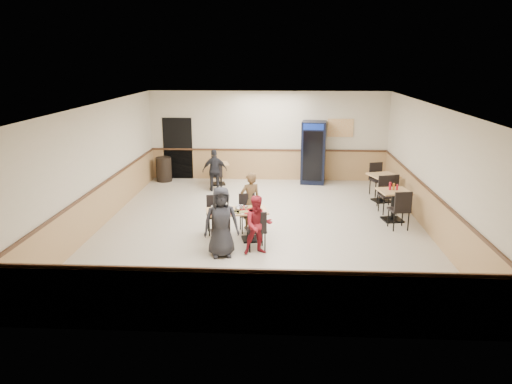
# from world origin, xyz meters

# --- Properties ---
(ground) EXTENTS (10.00, 10.00, 0.00)m
(ground) POSITION_xyz_m (0.00, 0.00, 0.00)
(ground) COLOR beige
(ground) RESTS_ON ground
(room_shell) EXTENTS (10.00, 10.00, 10.00)m
(room_shell) POSITION_xyz_m (1.78, 2.55, 0.58)
(room_shell) COLOR silver
(room_shell) RESTS_ON ground
(main_table) EXTENTS (1.48, 0.96, 0.73)m
(main_table) POSITION_xyz_m (-0.53, -1.02, 0.49)
(main_table) COLOR black
(main_table) RESTS_ON ground
(main_chairs) EXTENTS (1.53, 1.82, 0.93)m
(main_chairs) POSITION_xyz_m (-0.58, -1.03, 0.46)
(main_chairs) COLOR black
(main_chairs) RESTS_ON ground
(diner_woman_left) EXTENTS (0.82, 0.63, 1.50)m
(diner_woman_left) POSITION_xyz_m (-0.78, -1.92, 0.75)
(diner_woman_left) COLOR black
(diner_woman_left) RESTS_ON ground
(diner_woman_right) EXTENTS (0.73, 0.63, 1.28)m
(diner_woman_right) POSITION_xyz_m (-0.02, -1.76, 0.64)
(diner_woman_right) COLOR maroon
(diner_woman_right) RESTS_ON ground
(diner_man_opposite) EXTENTS (0.60, 0.52, 1.39)m
(diner_man_opposite) POSITION_xyz_m (-0.28, -0.12, 0.70)
(diner_man_opposite) COLOR brown
(diner_man_opposite) RESTS_ON ground
(lone_diner) EXTENTS (0.83, 0.51, 1.31)m
(lone_diner) POSITION_xyz_m (-1.62, 3.38, 0.66)
(lone_diner) COLOR black
(lone_diner) RESTS_ON ground
(tabletop_clutter) EXTENTS (1.22, 0.79, 0.12)m
(tabletop_clutter) POSITION_xyz_m (-0.50, -1.07, 0.75)
(tabletop_clutter) COLOR #B80C0E
(tabletop_clutter) RESTS_ON main_table
(side_table_near) EXTENTS (0.86, 0.86, 0.80)m
(side_table_near) POSITION_xyz_m (3.33, 0.66, 0.53)
(side_table_near) COLOR black
(side_table_near) RESTS_ON ground
(side_table_near_chair_south) EXTENTS (0.54, 0.54, 1.01)m
(side_table_near_chair_south) POSITION_xyz_m (3.33, 0.02, 0.51)
(side_table_near_chair_south) COLOR black
(side_table_near_chair_south) RESTS_ON ground
(side_table_near_chair_north) EXTENTS (0.54, 0.54, 1.01)m
(side_table_near_chair_north) POSITION_xyz_m (3.33, 1.30, 0.51)
(side_table_near_chair_north) COLOR black
(side_table_near_chair_north) RESTS_ON ground
(side_table_far) EXTENTS (0.94, 0.94, 0.80)m
(side_table_far) POSITION_xyz_m (3.40, 2.45, 0.53)
(side_table_far) COLOR black
(side_table_far) RESTS_ON ground
(side_table_far_chair_south) EXTENTS (0.59, 0.59, 1.01)m
(side_table_far_chair_south) POSITION_xyz_m (3.40, 1.81, 0.51)
(side_table_far_chair_south) COLOR black
(side_table_far_chair_south) RESTS_ON ground
(side_table_far_chair_north) EXTENTS (0.59, 0.59, 1.01)m
(side_table_far_chair_north) POSITION_xyz_m (3.40, 3.08, 0.51)
(side_table_far_chair_north) COLOR black
(side_table_far_chair_north) RESTS_ON ground
(condiment_caddy) EXTENTS (0.23, 0.06, 0.20)m
(condiment_caddy) POSITION_xyz_m (3.30, 0.71, 0.89)
(condiment_caddy) COLOR red
(condiment_caddy) RESTS_ON side_table_near
(back_table) EXTENTS (0.80, 0.80, 0.72)m
(back_table) POSITION_xyz_m (-1.62, 4.20, 0.48)
(back_table) COLOR black
(back_table) RESTS_ON ground
(back_table_chair_lone) EXTENTS (0.50, 0.50, 0.91)m
(back_table_chair_lone) POSITION_xyz_m (-1.62, 3.62, 0.46)
(back_table_chair_lone) COLOR black
(back_table_chair_lone) RESTS_ON ground
(pepsi_cooler) EXTENTS (0.86, 0.87, 2.06)m
(pepsi_cooler) POSITION_xyz_m (1.51, 4.59, 1.03)
(pepsi_cooler) COLOR black
(pepsi_cooler) RESTS_ON ground
(trash_bin) EXTENTS (0.52, 0.52, 0.82)m
(trash_bin) POSITION_xyz_m (-3.52, 4.55, 0.41)
(trash_bin) COLOR black
(trash_bin) RESTS_ON ground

